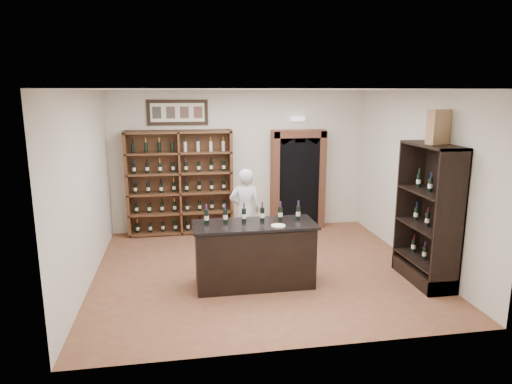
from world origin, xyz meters
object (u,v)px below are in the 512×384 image
(tasting_counter, at_px, (254,255))
(shopkeeper, at_px, (245,211))
(side_cabinet, at_px, (428,236))
(wine_shelf, at_px, (180,183))
(wine_crate, at_px, (438,127))
(counter_bottle_0, at_px, (207,217))

(tasting_counter, distance_m, shopkeeper, 1.56)
(side_cabinet, height_order, shopkeeper, side_cabinet)
(wine_shelf, bearing_deg, wine_crate, -40.46)
(tasting_counter, relative_size, shopkeeper, 1.18)
(tasting_counter, relative_size, wine_crate, 3.68)
(counter_bottle_0, xyz_separation_m, shopkeeper, (0.79, 1.41, -0.31))
(tasting_counter, relative_size, counter_bottle_0, 6.27)
(wine_shelf, relative_size, side_cabinet, 1.00)
(tasting_counter, height_order, shopkeeper, shopkeeper)
(tasting_counter, xyz_separation_m, wine_crate, (2.72, -0.33, 1.96))
(wine_shelf, xyz_separation_m, counter_bottle_0, (0.38, -2.81, 0.01))
(counter_bottle_0, bearing_deg, wine_crate, -7.45)
(wine_shelf, xyz_separation_m, side_cabinet, (3.82, -3.23, -0.35))
(counter_bottle_0, distance_m, side_cabinet, 3.49)
(wine_shelf, height_order, side_cabinet, same)
(side_cabinet, relative_size, shopkeeper, 1.38)
(counter_bottle_0, bearing_deg, shopkeeper, 60.57)
(side_cabinet, bearing_deg, wine_crate, -89.87)
(side_cabinet, bearing_deg, tasting_counter, 173.72)
(side_cabinet, xyz_separation_m, wine_crate, (0.00, -0.03, 1.70))
(wine_crate, bearing_deg, side_cabinet, 70.84)
(wine_crate, bearing_deg, counter_bottle_0, 153.26)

